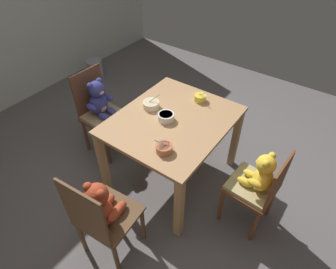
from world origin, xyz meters
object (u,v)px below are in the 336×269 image
teddy_chair_near_left (101,210)px  porridge_bowl_terracotta_near_left (164,148)px  porridge_bowl_yellow_near_right (200,98)px  porridge_bowl_cream_far_center (151,104)px  porridge_bowl_white_center (166,117)px  teddy_chair_far_center (100,106)px  teddy_chair_near_front (259,181)px  metal_pail (95,69)px  dining_table (172,129)px

teddy_chair_near_left → porridge_bowl_terracotta_near_left: (0.59, -0.12, 0.22)m
teddy_chair_near_left → porridge_bowl_yellow_near_right: bearing=-4.4°
teddy_chair_near_left → porridge_bowl_cream_far_center: size_ratio=6.11×
teddy_chair_near_left → porridge_bowl_white_center: 0.95m
teddy_chair_far_center → porridge_bowl_yellow_near_right: bearing=28.5°
teddy_chair_far_center → teddy_chair_near_left: 1.28m
teddy_chair_near_front → metal_pail: teddy_chair_near_front is taller
porridge_bowl_terracotta_near_left → porridge_bowl_yellow_near_right: size_ratio=1.10×
dining_table → porridge_bowl_white_center: 0.16m
teddy_chair_near_left → metal_pail: (1.93, 2.20, -0.42)m
teddy_chair_far_center → porridge_bowl_cream_far_center: teddy_chair_far_center is taller
porridge_bowl_yellow_near_right → metal_pail: 2.36m
teddy_chair_near_left → metal_pail: size_ratio=3.37×
teddy_chair_far_center → porridge_bowl_terracotta_near_left: teddy_chair_far_center is taller
teddy_chair_near_front → porridge_bowl_terracotta_near_left: bearing=29.9°
teddy_chair_near_left → porridge_bowl_cream_far_center: 1.06m
porridge_bowl_yellow_near_right → porridge_bowl_terracotta_near_left: bearing=-170.3°
teddy_chair_near_front → dining_table: bearing=1.5°
teddy_chair_far_center → metal_pail: 1.70m
porridge_bowl_white_center → porridge_bowl_cream_far_center: size_ratio=0.95×
teddy_chair_near_front → porridge_bowl_cream_far_center: 1.15m
teddy_chair_near_left → porridge_bowl_terracotta_near_left: size_ratio=7.04×
porridge_bowl_yellow_near_right → metal_pail: size_ratio=0.43×
porridge_bowl_cream_far_center → porridge_bowl_terracotta_near_left: porridge_bowl_cream_far_center is taller
porridge_bowl_white_center → porridge_bowl_terracotta_near_left: size_ratio=1.09×
porridge_bowl_yellow_near_right → metal_pail: (0.58, 2.20, -0.64)m
teddy_chair_near_left → metal_pail: 2.96m
porridge_bowl_white_center → porridge_bowl_terracotta_near_left: bearing=-146.0°
porridge_bowl_yellow_near_right → metal_pail: bearing=75.3°
teddy_chair_near_left → metal_pail: bearing=44.2°
teddy_chair_near_front → porridge_bowl_cream_far_center: size_ratio=5.46×
porridge_bowl_terracotta_near_left → dining_table: bearing=25.8°
metal_pail → porridge_bowl_yellow_near_right: bearing=-104.7°
porridge_bowl_white_center → metal_pail: bearing=64.5°
dining_table → porridge_bowl_white_center: porridge_bowl_white_center is taller
porridge_bowl_cream_far_center → porridge_bowl_yellow_near_right: size_ratio=1.27×
teddy_chair_far_center → porridge_bowl_white_center: size_ratio=6.44×
teddy_chair_near_front → porridge_bowl_terracotta_near_left: porridge_bowl_terracotta_near_left is taller
teddy_chair_near_front → porridge_bowl_cream_far_center: (0.06, 1.12, 0.25)m
teddy_chair_near_left → metal_pail: teddy_chair_near_left is taller
teddy_chair_far_center → metal_pail: (1.04, 1.28, -0.42)m
dining_table → porridge_bowl_cream_far_center: size_ratio=7.30×
teddy_chair_near_front → teddy_chair_far_center: bearing=4.9°
teddy_chair_near_front → porridge_bowl_terracotta_near_left: (-0.34, 0.68, 0.25)m
dining_table → porridge_bowl_yellow_near_right: size_ratio=9.27×
porridge_bowl_white_center → porridge_bowl_terracotta_near_left: (-0.32, -0.22, -0.00)m
porridge_bowl_white_center → metal_pail: (1.01, 2.11, -0.64)m
porridge_bowl_cream_far_center → porridge_bowl_terracotta_near_left: (-0.40, -0.44, 0.00)m
porridge_bowl_terracotta_near_left → teddy_chair_near_front: bearing=-63.6°
porridge_bowl_terracotta_near_left → porridge_bowl_yellow_near_right: (0.76, 0.13, 0.00)m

